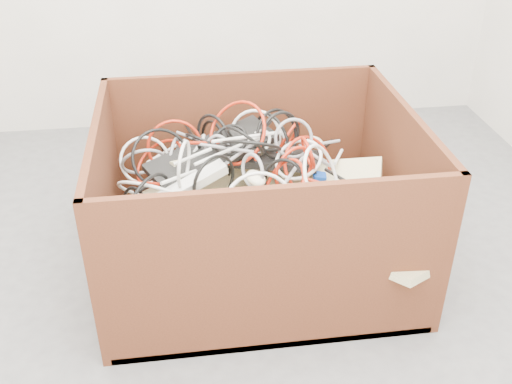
{
  "coord_description": "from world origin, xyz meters",
  "views": [
    {
      "loc": [
        -0.19,
        -1.59,
        1.42
      ],
      "look_at": [
        0.06,
        0.21,
        0.3
      ],
      "focal_mm": 42.09,
      "sensor_mm": 36.0,
      "label": 1
    }
  ],
  "objects": [
    {
      "name": "cable_tangle",
      "position": [
        -0.03,
        0.25,
        0.39
      ],
      "size": [
        0.93,
        0.8,
        0.43
      ],
      "color": "black",
      "rests_on": "keyboard_pile"
    },
    {
      "name": "power_strip_right",
      "position": [
        -0.21,
        -0.03,
        0.35
      ],
      "size": [
        0.21,
        0.21,
        0.08
      ],
      "primitive_type": "cube",
      "rotation": [
        -0.1,
        0.17,
        -0.82
      ],
      "color": "silver",
      "rests_on": "keyboard_pile"
    },
    {
      "name": "power_strip_left",
      "position": [
        -0.17,
        0.16,
        0.38
      ],
      "size": [
        0.27,
        0.15,
        0.11
      ],
      "primitive_type": "cube",
      "rotation": [
        0.14,
        -0.26,
        0.4
      ],
      "color": "silver",
      "rests_on": "keyboard_pile"
    },
    {
      "name": "vga_plug",
      "position": [
        0.29,
        0.22,
        0.34
      ],
      "size": [
        0.05,
        0.05,
        0.03
      ],
      "primitive_type": "cube",
      "rotation": [
        0.09,
        0.14,
        -0.12
      ],
      "color": "#0C3FC1",
      "rests_on": "keyboard_pile"
    },
    {
      "name": "ground",
      "position": [
        0.0,
        0.0,
        0.0
      ],
      "size": [
        3.0,
        3.0,
        0.0
      ],
      "primitive_type": "plane",
      "color": "#4F4F51",
      "rests_on": "ground"
    },
    {
      "name": "mice_scatter",
      "position": [
        0.04,
        0.16,
        0.35
      ],
      "size": [
        0.68,
        0.64,
        0.2
      ],
      "color": "beige",
      "rests_on": "keyboard_pile"
    },
    {
      "name": "keyboard_pile",
      "position": [
        0.07,
        0.21,
        0.27
      ],
      "size": [
        1.04,
        0.91,
        0.34
      ],
      "color": "beige",
      "rests_on": "cardboard_box"
    },
    {
      "name": "cardboard_box",
      "position": [
        0.05,
        0.19,
        0.16
      ],
      "size": [
        1.08,
        0.9,
        0.6
      ],
      "color": "#3F1C0F",
      "rests_on": "ground"
    }
  ]
}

